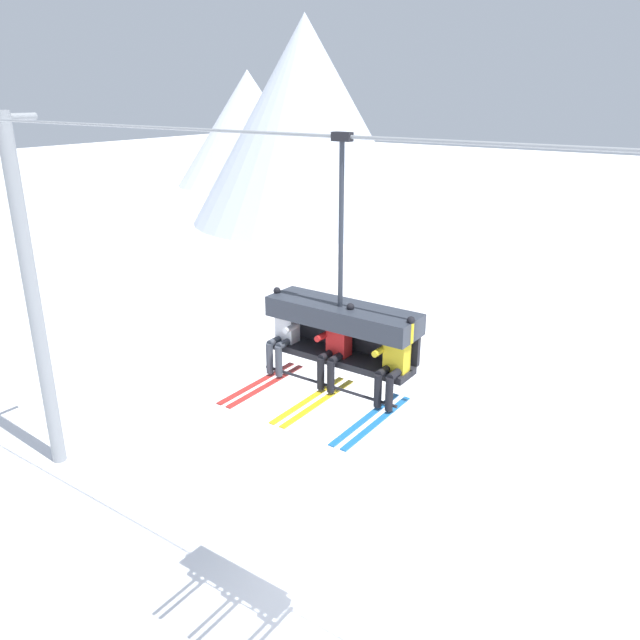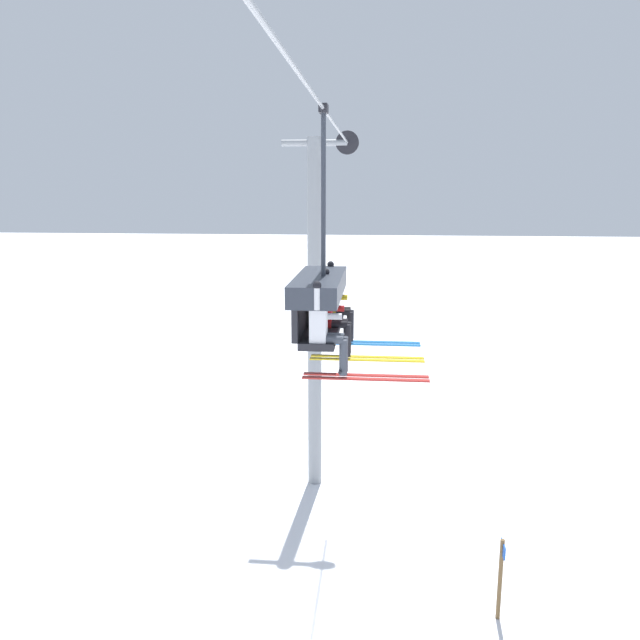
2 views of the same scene
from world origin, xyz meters
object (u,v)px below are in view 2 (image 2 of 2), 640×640
Objects in this scene: lift_tower_far at (315,310)px; chairlift_chair at (318,294)px; skier_red at (333,314)px; trail_sign at (501,574)px; skier_yellow at (337,302)px; skier_white at (327,328)px.

lift_tower_far is 6.74m from chairlift_chair.
skier_red is 1.06× the size of trail_sign.
skier_yellow reaches higher than trail_sign.
skier_white is at bearing 180.00° from skier_red.
chairlift_chair is at bearing 90.89° from skier_red.
chairlift_chair reaches higher than skier_red.
skier_yellow is 1.06× the size of trail_sign.
trail_sign is at bearing -52.04° from skier_white.
skier_yellow is at bearing 0.00° from skier_white.
skier_white is at bearing -172.96° from lift_tower_far.
chairlift_chair is 2.09× the size of skier_white.
lift_tower_far is at bearing 7.04° from skier_white.
skier_yellow is at bearing -170.58° from lift_tower_far.
lift_tower_far is 6.70m from skier_red.
trail_sign is at bearing -142.81° from lift_tower_far.
skier_white reaches higher than trail_sign.
chairlift_chair is at bearing 12.59° from skier_white.
trail_sign is (1.37, -3.20, -5.36)m from chairlift_chair.
trail_sign is at bearing -82.06° from skier_yellow.
skier_white is 1.06× the size of trail_sign.
skier_white and skier_red have the same top height.
skier_white is at bearing 180.00° from skier_yellow.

